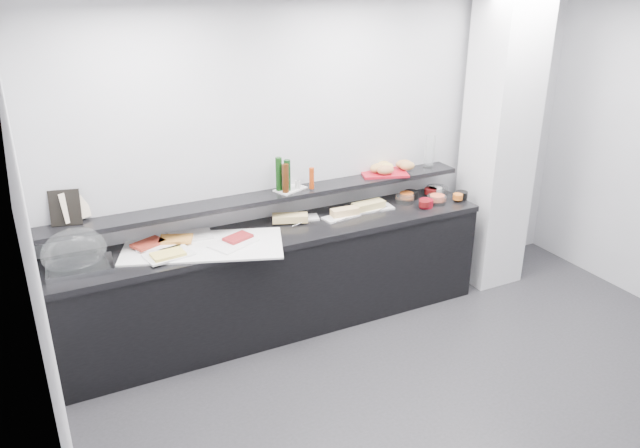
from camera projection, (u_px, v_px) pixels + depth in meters
name	position (u px, v px, depth m)	size (l,w,h in m)	color
ground	(472.00, 419.00, 4.30)	(5.00, 5.00, 0.00)	#2D2D30
back_wall	(338.00, 156.00, 5.42)	(5.00, 0.02, 2.70)	#BABCC1
ceiling	(522.00, 5.00, 3.25)	(5.00, 5.00, 0.00)	white
column	(499.00, 145.00, 5.76)	(0.50, 0.50, 2.70)	white
buffet_cabinet	(280.00, 282.00, 5.24)	(3.60, 0.60, 0.85)	black
counter_top	(279.00, 233.00, 5.07)	(3.62, 0.62, 0.05)	black
wall_shelf	(270.00, 197.00, 5.12)	(3.60, 0.25, 0.04)	black
cloche_base	(80.00, 267.00, 4.40)	(0.45, 0.30, 0.04)	#AFB2B6
cloche_dome	(74.00, 251.00, 4.40)	(0.46, 0.30, 0.34)	silver
linen_runner	(203.00, 246.00, 4.76)	(1.20, 0.57, 0.01)	white
platter_meat_a	(160.00, 245.00, 4.74)	(0.32, 0.21, 0.01)	white
food_meat_a	(148.00, 243.00, 4.72)	(0.23, 0.15, 0.02)	maroon
platter_salmon	(191.00, 236.00, 4.90)	(0.33, 0.22, 0.01)	silver
food_salmon	(176.00, 239.00, 4.80)	(0.25, 0.16, 0.02)	orange
platter_cheese	(169.00, 255.00, 4.58)	(0.34, 0.23, 0.01)	white
food_cheese	(168.00, 254.00, 4.55)	(0.23, 0.15, 0.02)	#F2D85E
platter_meat_b	(233.00, 243.00, 4.77)	(0.34, 0.23, 0.01)	white
food_meat_b	(238.00, 238.00, 4.82)	(0.21, 0.13, 0.02)	maroon
sandwich_plate_left	(300.00, 218.00, 5.27)	(0.32, 0.14, 0.01)	white
sandwich_food_left	(290.00, 218.00, 5.18)	(0.29, 0.11, 0.06)	#DCBF73
tongs_left	(299.00, 224.00, 5.14)	(0.01, 0.01, 0.16)	silver
sandwich_plate_mid	(341.00, 217.00, 5.31)	(0.33, 0.14, 0.01)	white
sandwich_food_mid	(345.00, 212.00, 5.31)	(0.24, 0.09, 0.06)	#E7BD79
tongs_mid	(342.00, 220.00, 5.21)	(0.01, 0.01, 0.16)	silver
sandwich_plate_right	(373.00, 208.00, 5.49)	(0.36, 0.15, 0.01)	silver
sandwich_food_right	(369.00, 205.00, 5.45)	(0.29, 0.11, 0.06)	#CFBA6C
tongs_right	(382.00, 209.00, 5.45)	(0.01, 0.01, 0.16)	silver
bowl_glass_fruit	(405.00, 199.00, 5.62)	(0.17, 0.17, 0.07)	white
fill_glass_fruit	(407.00, 195.00, 5.68)	(0.12, 0.12, 0.05)	orange
bowl_black_jam	(411.00, 195.00, 5.73)	(0.13, 0.13, 0.07)	black
fill_black_jam	(431.00, 191.00, 5.78)	(0.12, 0.12, 0.05)	#540C0C
bowl_glass_cream	(437.00, 190.00, 5.84)	(0.20, 0.20, 0.07)	silver
fill_glass_cream	(435.00, 190.00, 5.81)	(0.13, 0.13, 0.05)	white
bowl_red_jam	(426.00, 203.00, 5.52)	(0.12, 0.12, 0.07)	maroon
fill_red_jam	(424.00, 204.00, 5.48)	(0.09, 0.09, 0.05)	#5B0D0E
bowl_glass_salmon	(437.00, 200.00, 5.61)	(0.17, 0.17, 0.07)	silver
fill_glass_salmon	(437.00, 198.00, 5.62)	(0.13, 0.13, 0.05)	#F5633C
bowl_black_fruit	(461.00, 195.00, 5.71)	(0.11, 0.11, 0.07)	black
fill_black_fruit	(458.00, 197.00, 5.65)	(0.09, 0.09, 0.05)	orange
framed_print	(65.00, 208.00, 4.48)	(0.21, 0.02, 0.26)	black
print_art	(75.00, 205.00, 4.52)	(0.20, 0.00, 0.22)	beige
condiment_tray	(290.00, 189.00, 5.21)	(0.26, 0.16, 0.01)	white
bottle_green_a	(287.00, 175.00, 5.12)	(0.05, 0.05, 0.26)	black
bottle_brown	(285.00, 178.00, 5.08)	(0.06, 0.06, 0.24)	#3E1F0B
bottle_green_b	(279.00, 174.00, 5.12)	(0.05, 0.05, 0.28)	#0F340E
bottle_hot	(312.00, 178.00, 5.17)	(0.04, 0.04, 0.18)	#A9360C
shaker_salt	(299.00, 185.00, 5.19)	(0.03, 0.03, 0.07)	silver
shaker_pepper	(297.00, 185.00, 5.19)	(0.03, 0.03, 0.07)	white
bread_tray	(384.00, 173.00, 5.60)	(0.40, 0.28, 0.02)	#AF1223
bread_roll_nw	(377.00, 168.00, 5.57)	(0.15, 0.09, 0.08)	#BC8747
bread_roll_n	(383.00, 165.00, 5.64)	(0.14, 0.09, 0.08)	tan
bread_roll_ne	(404.00, 164.00, 5.67)	(0.15, 0.10, 0.08)	#B07643
bread_roll_sw	(385.00, 170.00, 5.51)	(0.16, 0.10, 0.08)	#B07343
bread_roll_se	(407.00, 166.00, 5.62)	(0.14, 0.09, 0.08)	#B38144
bread_roll_mide	(387.00, 167.00, 5.59)	(0.12, 0.08, 0.08)	gold
carafe	(429.00, 152.00, 5.72)	(0.10, 0.10, 0.30)	white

